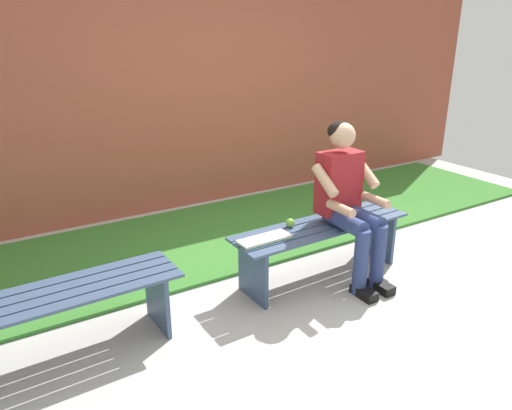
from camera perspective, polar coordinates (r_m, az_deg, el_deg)
The scene contains 8 objects.
ground_plane at distance 2.91m, azimuth 3.96°, elevation -21.86°, with size 10.00×7.00×0.04m, color #B2B2AD.
grass_strip at distance 4.54m, azimuth -12.19°, elevation -5.22°, with size 9.00×1.64×0.03m, color #387A2D.
brick_wall at distance 5.36m, azimuth -12.07°, elevation 13.39°, with size 9.50×0.24×2.67m, color #9E4C38.
bench_near at distance 3.91m, azimuth 7.76°, elevation -3.90°, with size 1.56×0.45×0.46m.
bench_far at distance 3.17m, azimuth -22.77°, elevation -11.50°, with size 1.53×0.45×0.46m.
person_seated at distance 3.81m, azimuth 10.92°, elevation 1.00°, with size 0.50×0.69×1.26m.
apple at distance 3.78m, azimuth 4.08°, elevation -2.12°, with size 0.07×0.07×0.07m, color #72B738.
book_open at distance 3.54m, azimuth 1.02°, elevation -4.10°, with size 0.42×0.17×0.02m.
Camera 1 is at (2.30, 2.74, 1.92)m, focal length 33.69 mm.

